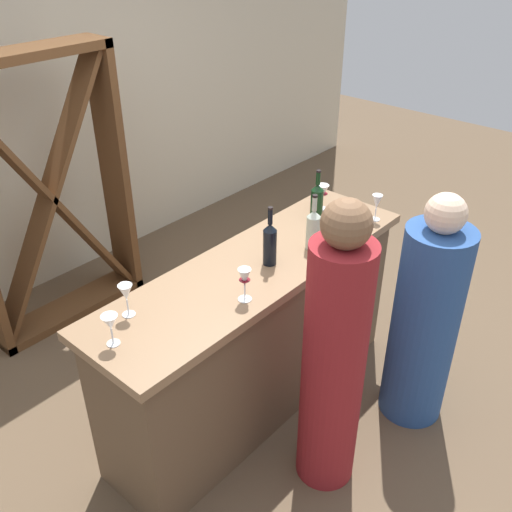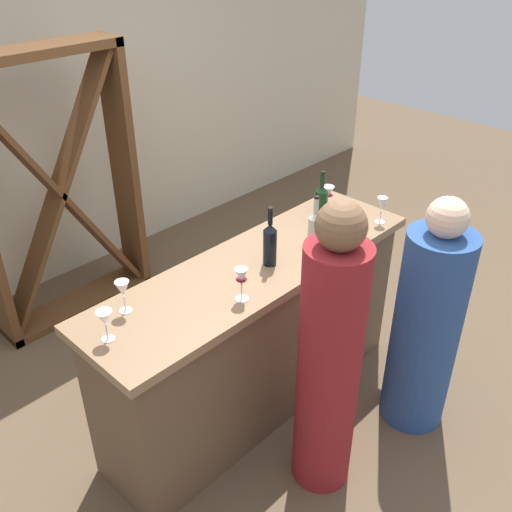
{
  "view_description": "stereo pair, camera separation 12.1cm",
  "coord_description": "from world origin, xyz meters",
  "px_view_note": "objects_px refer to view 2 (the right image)",
  "views": [
    {
      "loc": [
        -1.93,
        -1.7,
        2.61
      ],
      "look_at": [
        0.0,
        0.0,
        1.04
      ],
      "focal_mm": 40.2,
      "sensor_mm": 36.0,
      "label": 1
    },
    {
      "loc": [
        -1.85,
        -1.79,
        2.61
      ],
      "look_at": [
        0.0,
        0.0,
        1.04
      ],
      "focal_mm": 40.2,
      "sensor_mm": 36.0,
      "label": 2
    }
  ],
  "objects_px": {
    "wine_bottle_center_dark_green": "(321,202)",
    "wine_bottle_leftmost_near_black": "(270,243)",
    "wine_glass_far_center": "(123,290)",
    "person_center_guest": "(329,364)",
    "wine_rack": "(58,193)",
    "wine_bottle_second_left_clear_pale": "(315,230)",
    "wine_glass_far_left": "(328,193)",
    "wine_glass_near_center": "(241,279)",
    "wine_glass_near_left": "(382,205)",
    "person_left_guest": "(426,326)",
    "wine_glass_near_right": "(105,319)"
  },
  "relations": [
    {
      "from": "wine_bottle_center_dark_green",
      "to": "wine_bottle_leftmost_near_black",
      "type": "bearing_deg",
      "value": -168.08
    },
    {
      "from": "wine_glass_far_center",
      "to": "person_center_guest",
      "type": "relative_size",
      "value": 0.1
    },
    {
      "from": "wine_rack",
      "to": "wine_bottle_center_dark_green",
      "type": "relative_size",
      "value": 6.08
    },
    {
      "from": "wine_bottle_second_left_clear_pale",
      "to": "wine_bottle_center_dark_green",
      "type": "xyz_separation_m",
      "value": [
        0.3,
        0.19,
        -0.0
      ]
    },
    {
      "from": "wine_glass_far_left",
      "to": "wine_glass_far_center",
      "type": "distance_m",
      "value": 1.48
    },
    {
      "from": "wine_bottle_second_left_clear_pale",
      "to": "wine_glass_far_left",
      "type": "height_order",
      "value": "wine_bottle_second_left_clear_pale"
    },
    {
      "from": "wine_bottle_second_left_clear_pale",
      "to": "person_center_guest",
      "type": "height_order",
      "value": "person_center_guest"
    },
    {
      "from": "wine_glass_near_center",
      "to": "person_center_guest",
      "type": "bearing_deg",
      "value": -72.04
    },
    {
      "from": "wine_bottle_leftmost_near_black",
      "to": "wine_glass_far_center",
      "type": "bearing_deg",
      "value": 165.43
    },
    {
      "from": "wine_glass_near_left",
      "to": "person_left_guest",
      "type": "relative_size",
      "value": 0.11
    },
    {
      "from": "wine_bottle_center_dark_green",
      "to": "person_left_guest",
      "type": "bearing_deg",
      "value": -93.9
    },
    {
      "from": "wine_bottle_leftmost_near_black",
      "to": "wine_glass_near_left",
      "type": "xyz_separation_m",
      "value": [
        0.8,
        -0.16,
        -0.01
      ]
    },
    {
      "from": "wine_glass_near_center",
      "to": "wine_glass_near_right",
      "type": "distance_m",
      "value": 0.65
    },
    {
      "from": "wine_rack",
      "to": "wine_glass_near_right",
      "type": "bearing_deg",
      "value": -112.18
    },
    {
      "from": "wine_bottle_leftmost_near_black",
      "to": "person_center_guest",
      "type": "distance_m",
      "value": 0.69
    },
    {
      "from": "wine_glass_far_center",
      "to": "person_center_guest",
      "type": "xyz_separation_m",
      "value": [
        0.59,
        -0.76,
        -0.35
      ]
    },
    {
      "from": "wine_bottle_second_left_clear_pale",
      "to": "wine_glass_far_left",
      "type": "distance_m",
      "value": 0.49
    },
    {
      "from": "wine_rack",
      "to": "wine_glass_far_center",
      "type": "bearing_deg",
      "value": -107.92
    },
    {
      "from": "wine_bottle_leftmost_near_black",
      "to": "person_center_guest",
      "type": "xyz_separation_m",
      "value": [
        -0.19,
        -0.56,
        -0.36
      ]
    },
    {
      "from": "wine_bottle_leftmost_near_black",
      "to": "wine_glass_near_right",
      "type": "relative_size",
      "value": 2.2
    },
    {
      "from": "wine_rack",
      "to": "wine_glass_far_center",
      "type": "height_order",
      "value": "wine_rack"
    },
    {
      "from": "wine_bottle_leftmost_near_black",
      "to": "person_center_guest",
      "type": "bearing_deg",
      "value": -108.33
    },
    {
      "from": "wine_glass_far_center",
      "to": "wine_glass_far_left",
      "type": "bearing_deg",
      "value": -1.14
    },
    {
      "from": "person_left_guest",
      "to": "wine_bottle_second_left_clear_pale",
      "type": "bearing_deg",
      "value": 1.55
    },
    {
      "from": "wine_glass_near_left",
      "to": "wine_glass_near_center",
      "type": "relative_size",
      "value": 0.94
    },
    {
      "from": "wine_glass_near_right",
      "to": "person_left_guest",
      "type": "distance_m",
      "value": 1.73
    },
    {
      "from": "wine_rack",
      "to": "wine_glass_near_left",
      "type": "xyz_separation_m",
      "value": [
        1.09,
        -1.86,
        0.16
      ]
    },
    {
      "from": "wine_glass_near_left",
      "to": "wine_glass_near_center",
      "type": "distance_m",
      "value": 1.13
    },
    {
      "from": "wine_glass_far_left",
      "to": "wine_glass_near_left",
      "type": "bearing_deg",
      "value": -73.97
    },
    {
      "from": "wine_bottle_center_dark_green",
      "to": "wine_glass_far_center",
      "type": "xyz_separation_m",
      "value": [
        -1.36,
        0.08,
        0.0
      ]
    },
    {
      "from": "wine_glass_far_left",
      "to": "wine_glass_far_center",
      "type": "relative_size",
      "value": 0.98
    },
    {
      "from": "wine_glass_far_center",
      "to": "wine_bottle_second_left_clear_pale",
      "type": "bearing_deg",
      "value": -14.45
    },
    {
      "from": "wine_bottle_second_left_clear_pale",
      "to": "wine_glass_far_center",
      "type": "distance_m",
      "value": 1.09
    },
    {
      "from": "wine_glass_far_left",
      "to": "wine_bottle_leftmost_near_black",
      "type": "bearing_deg",
      "value": -166.38
    },
    {
      "from": "wine_bottle_second_left_clear_pale",
      "to": "person_center_guest",
      "type": "bearing_deg",
      "value": -133.65
    },
    {
      "from": "person_center_guest",
      "to": "wine_glass_far_center",
      "type": "bearing_deg",
      "value": 34.01
    },
    {
      "from": "wine_glass_near_center",
      "to": "wine_glass_far_left",
      "type": "distance_m",
      "value": 1.08
    },
    {
      "from": "wine_glass_near_left",
      "to": "wine_glass_far_center",
      "type": "relative_size",
      "value": 0.99
    },
    {
      "from": "wine_glass_near_left",
      "to": "wine_glass_near_center",
      "type": "bearing_deg",
      "value": 178.25
    },
    {
      "from": "wine_glass_far_center",
      "to": "person_center_guest",
      "type": "distance_m",
      "value": 1.03
    },
    {
      "from": "wine_glass_near_left",
      "to": "wine_glass_far_left",
      "type": "distance_m",
      "value": 0.34
    },
    {
      "from": "wine_bottle_second_left_clear_pale",
      "to": "wine_glass_near_left",
      "type": "bearing_deg",
      "value": -9.27
    },
    {
      "from": "wine_glass_near_left",
      "to": "person_left_guest",
      "type": "bearing_deg",
      "value": -117.57
    },
    {
      "from": "wine_glass_far_center",
      "to": "person_left_guest",
      "type": "distance_m",
      "value": 1.64
    },
    {
      "from": "wine_glass_near_right",
      "to": "wine_glass_far_left",
      "type": "distance_m",
      "value": 1.66
    },
    {
      "from": "wine_glass_near_left",
      "to": "person_center_guest",
      "type": "height_order",
      "value": "person_center_guest"
    },
    {
      "from": "wine_glass_near_center",
      "to": "person_left_guest",
      "type": "height_order",
      "value": "person_left_guest"
    },
    {
      "from": "wine_rack",
      "to": "wine_bottle_second_left_clear_pale",
      "type": "height_order",
      "value": "wine_rack"
    },
    {
      "from": "wine_bottle_leftmost_near_black",
      "to": "wine_glass_far_left",
      "type": "bearing_deg",
      "value": 13.62
    },
    {
      "from": "wine_bottle_leftmost_near_black",
      "to": "wine_bottle_second_left_clear_pale",
      "type": "distance_m",
      "value": 0.29
    }
  ]
}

